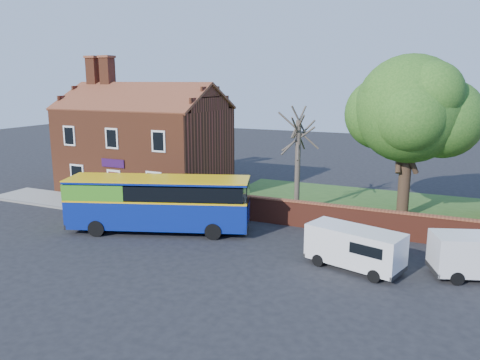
% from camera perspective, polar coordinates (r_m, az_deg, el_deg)
% --- Properties ---
extents(ground, '(120.00, 120.00, 0.00)m').
position_cam_1_polar(ground, '(26.00, -13.31, -7.79)').
color(ground, black).
rests_on(ground, ground).
extents(pavement, '(18.00, 3.50, 0.12)m').
position_cam_1_polar(pavement, '(34.51, -16.77, -2.95)').
color(pavement, gray).
rests_on(pavement, ground).
extents(kerb, '(18.00, 0.15, 0.14)m').
position_cam_1_polar(kerb, '(33.27, -18.74, -3.62)').
color(kerb, slate).
rests_on(kerb, ground).
extents(grass_strip, '(26.00, 12.00, 0.04)m').
position_cam_1_polar(grass_strip, '(33.45, 19.72, -3.69)').
color(grass_strip, '#426B28').
rests_on(grass_strip, ground).
extents(shop_building, '(12.30, 8.13, 10.50)m').
position_cam_1_polar(shop_building, '(38.29, -11.48, 3.89)').
color(shop_building, brown).
rests_on(shop_building, ground).
extents(boundary_wall, '(22.00, 0.38, 1.60)m').
position_cam_1_polar(boundary_wall, '(27.48, 18.75, -5.26)').
color(boundary_wall, maroon).
rests_on(boundary_wall, ground).
extents(bus, '(10.75, 6.00, 3.19)m').
position_cam_1_polar(bus, '(27.66, -10.55, -2.55)').
color(bus, navy).
rests_on(bus, ground).
extents(van_near, '(4.76, 2.95, 1.95)m').
position_cam_1_polar(van_near, '(22.66, 13.83, -7.89)').
color(van_near, silver).
rests_on(van_near, ground).
extents(large_tree, '(8.44, 6.68, 10.30)m').
position_cam_1_polar(large_tree, '(31.16, 20.14, 7.75)').
color(large_tree, black).
rests_on(large_tree, ground).
extents(bare_tree, '(2.53, 3.01, 6.74)m').
position_cam_1_polar(bare_tree, '(30.92, 7.05, 2.22)').
color(bare_tree, '#4C4238').
rests_on(bare_tree, ground).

